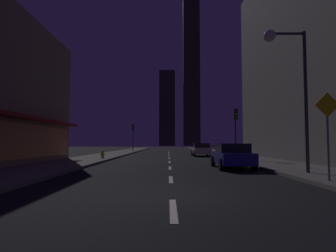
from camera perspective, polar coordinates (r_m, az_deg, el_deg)
ground_plane at (r=40.38m, az=-0.07°, el=-5.58°), size 78.00×136.00×0.10m
sidewalk_right at (r=40.99m, az=9.80°, el=-5.33°), size 4.00×76.00×0.15m
sidewalk_left at (r=40.95m, az=-9.96°, el=-5.33°), size 4.00×76.00×0.15m
lane_marking_center at (r=27.19m, az=0.01°, el=-6.53°), size 0.16×43.80×0.01m
building_apartment_right at (r=29.46m, az=30.31°, el=12.49°), size 11.00×20.00×18.64m
skyscraper_distant_tall at (r=141.80m, az=-0.42°, el=3.51°), size 7.72×8.84×37.10m
skyscraper_distant_mid at (r=140.30m, az=4.49°, el=10.78°), size 7.88×6.00×71.68m
car_parked_near at (r=16.94m, az=12.50°, el=-5.85°), size 1.98×4.24×1.45m
car_parked_far at (r=31.95m, az=6.47°, el=-4.72°), size 1.98×4.24×1.45m
fire_hydrant_far_left at (r=25.73m, az=-13.29°, el=-5.61°), size 0.42×0.30×0.65m
traffic_light_near_right at (r=24.09m, az=13.25°, el=0.75°), size 0.32×0.48×4.20m
traffic_light_far_left at (r=43.84m, az=-7.29°, el=-1.14°), size 0.32×0.48×4.20m
street_lamp_right at (r=14.42m, az=22.64°, el=11.23°), size 1.96×0.56×6.58m
pedestrian_crossing_sign at (r=11.61m, az=29.26°, el=-0.36°), size 0.91×0.08×3.15m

